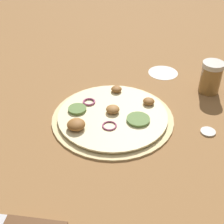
{
  "coord_description": "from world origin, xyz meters",
  "views": [
    {
      "loc": [
        0.56,
        0.0,
        0.43
      ],
      "look_at": [
        0.0,
        0.0,
        0.02
      ],
      "focal_mm": 50.0,
      "sensor_mm": 36.0,
      "label": 1
    }
  ],
  "objects": [
    {
      "name": "ground_plane",
      "position": [
        0.0,
        0.0,
        0.0
      ],
      "size": [
        3.0,
        3.0,
        0.0
      ],
      "primitive_type": "plane",
      "color": "olive"
    },
    {
      "name": "pizza",
      "position": [
        0.0,
        -0.0,
        0.01
      ],
      "size": [
        0.28,
        0.28,
        0.03
      ],
      "color": "beige",
      "rests_on": "ground_plane"
    },
    {
      "name": "spice_jar",
      "position": [
        -0.12,
        0.25,
        0.04
      ],
      "size": [
        0.05,
        0.05,
        0.08
      ],
      "color": "olive",
      "rests_on": "ground_plane"
    },
    {
      "name": "loose_cap",
      "position": [
        0.05,
        0.21,
        0.0
      ],
      "size": [
        0.03,
        0.03,
        0.01
      ],
      "color": "beige",
      "rests_on": "ground_plane"
    },
    {
      "name": "flour_patch",
      "position": [
        -0.21,
        0.14,
        0.0
      ],
      "size": [
        0.08,
        0.08,
        0.0
      ],
      "color": "white",
      "rests_on": "ground_plane"
    }
  ]
}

